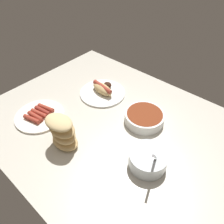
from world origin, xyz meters
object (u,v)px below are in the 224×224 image
plate_hotdog_assembled (103,91)px  bowl_chili (144,117)px  plate_sausages (40,115)px  bowl_coleslaw (148,159)px  bread_stack (62,132)px

plate_hotdog_assembled → bowl_chili: bearing=-5.5°
bowl_chili → plate_sausages: bowl_chili is taller
bowl_chili → plate_hotdog_assembled: bearing=174.5°
bowl_chili → bowl_coleslaw: bearing=-52.1°
bread_stack → bowl_coleslaw: bearing=24.1°
plate_hotdog_assembled → plate_sausages: size_ratio=1.05×
plate_sausages → bowl_coleslaw: bearing=12.3°
plate_sausages → plate_hotdog_assembled: bearing=72.6°
plate_hotdog_assembled → bowl_coleslaw: bearing=-26.2°
bowl_chili → bread_stack: bearing=-118.0°
plate_hotdog_assembled → plate_sausages: plate_hotdog_assembled is taller
bowl_coleslaw → plate_hotdog_assembled: (-42.76, 21.05, -1.76)cm
bread_stack → plate_hotdog_assembled: bread_stack is taller
plate_sausages → bread_stack: bearing=-6.6°
bowl_coleslaw → bowl_chili: (-14.26, 18.32, -0.92)cm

